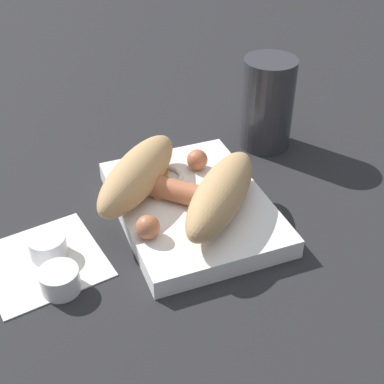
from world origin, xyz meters
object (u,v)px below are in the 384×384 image
at_px(condiment_cup_near, 48,248).
at_px(condiment_cup_far, 60,281).
at_px(bread_roll, 178,184).
at_px(drink_glass, 267,104).
at_px(sausage, 175,191).
at_px(food_tray, 192,206).

distance_m(condiment_cup_near, condiment_cup_far, 0.06).
height_order(condiment_cup_near, condiment_cup_far, same).
xyz_separation_m(bread_roll, drink_glass, (0.12, -0.18, 0.01)).
relative_size(sausage, drink_glass, 1.01).
bearing_deg(condiment_cup_near, sausage, -84.09).
relative_size(sausage, condiment_cup_near, 3.15).
bearing_deg(drink_glass, sausage, 121.83).
bearing_deg(bread_roll, food_tray, -90.04).
relative_size(food_tray, drink_glass, 1.78).
bearing_deg(food_tray, sausage, 73.95).
xyz_separation_m(bread_roll, condiment_cup_far, (-0.07, 0.15, -0.04)).
height_order(food_tray, condiment_cup_near, condiment_cup_near).
bearing_deg(drink_glass, condiment_cup_near, 110.84).
relative_size(food_tray, sausage, 1.77).
xyz_separation_m(food_tray, bread_roll, (0.00, 0.02, 0.04)).
bearing_deg(condiment_cup_far, drink_glass, -61.02).
height_order(condiment_cup_near, drink_glass, drink_glass).
bearing_deg(drink_glass, bread_roll, 123.52).
distance_m(sausage, drink_glass, 0.21).
distance_m(bread_roll, condiment_cup_near, 0.16).
distance_m(food_tray, condiment_cup_near, 0.18).
height_order(food_tray, drink_glass, drink_glass).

